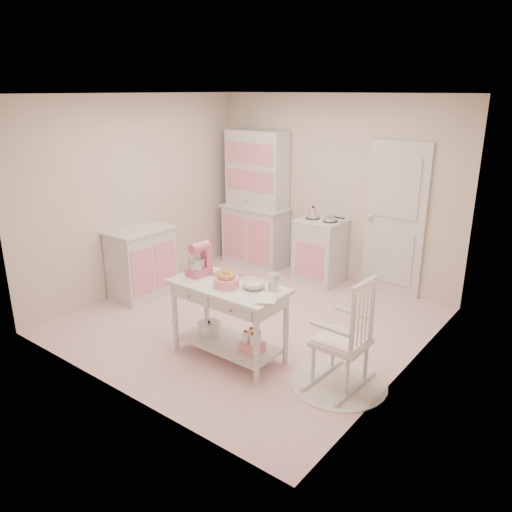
% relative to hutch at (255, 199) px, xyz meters
% --- Properties ---
extents(room_shell, '(3.84, 3.84, 2.62)m').
position_rel_hutch_xyz_m(room_shell, '(1.21, -1.66, 0.61)').
color(room_shell, pink).
rests_on(room_shell, ground).
extents(door, '(0.82, 0.05, 2.04)m').
position_rel_hutch_xyz_m(door, '(2.16, 0.21, -0.02)').
color(door, silver).
rests_on(door, ground).
extents(hutch, '(1.06, 0.50, 2.08)m').
position_rel_hutch_xyz_m(hutch, '(0.00, 0.00, 0.00)').
color(hutch, silver).
rests_on(hutch, ground).
extents(stove, '(0.62, 0.57, 0.92)m').
position_rel_hutch_xyz_m(stove, '(1.20, -0.05, -0.58)').
color(stove, silver).
rests_on(stove, ground).
extents(base_cabinet, '(0.54, 0.84, 0.92)m').
position_rel_hutch_xyz_m(base_cabinet, '(-0.42, -1.92, -0.58)').
color(base_cabinet, silver).
rests_on(base_cabinet, ground).
extents(lace_rug, '(0.92, 0.92, 0.01)m').
position_rel_hutch_xyz_m(lace_rug, '(2.72, -2.22, -1.03)').
color(lace_rug, white).
rests_on(lace_rug, ground).
extents(rocking_chair, '(0.52, 0.74, 1.10)m').
position_rel_hutch_xyz_m(rocking_chair, '(2.72, -2.22, -0.49)').
color(rocking_chair, silver).
rests_on(rocking_chair, ground).
extents(work_table, '(1.20, 0.60, 0.80)m').
position_rel_hutch_xyz_m(work_table, '(1.56, -2.45, -0.64)').
color(work_table, silver).
rests_on(work_table, ground).
extents(stand_mixer, '(0.22, 0.29, 0.34)m').
position_rel_hutch_xyz_m(stand_mixer, '(1.14, -2.43, -0.07)').
color(stand_mixer, '#D25874').
rests_on(stand_mixer, work_table).
extents(cookie_tray, '(0.34, 0.24, 0.02)m').
position_rel_hutch_xyz_m(cookie_tray, '(1.41, -2.27, -0.23)').
color(cookie_tray, silver).
rests_on(cookie_tray, work_table).
extents(bread_basket, '(0.25, 0.25, 0.09)m').
position_rel_hutch_xyz_m(bread_basket, '(1.58, -2.50, -0.19)').
color(bread_basket, pink).
rests_on(bread_basket, work_table).
extents(mixing_bowl, '(0.23, 0.23, 0.07)m').
position_rel_hutch_xyz_m(mixing_bowl, '(1.82, -2.37, -0.20)').
color(mixing_bowl, white).
rests_on(mixing_bowl, work_table).
extents(metal_pitcher, '(0.10, 0.10, 0.17)m').
position_rel_hutch_xyz_m(metal_pitcher, '(2.00, -2.29, -0.16)').
color(metal_pitcher, silver).
rests_on(metal_pitcher, work_table).
extents(recipe_book, '(0.28, 0.30, 0.02)m').
position_rel_hutch_xyz_m(recipe_book, '(2.01, -2.57, -0.23)').
color(recipe_book, white).
rests_on(recipe_book, work_table).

